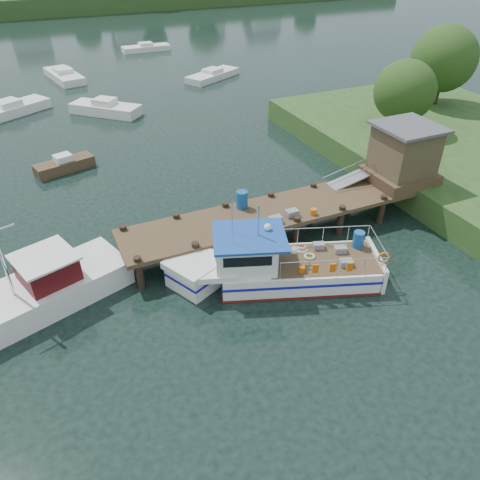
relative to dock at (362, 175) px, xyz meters
name	(u,v)px	position (x,y,z in m)	size (l,w,h in m)	color
ground_plane	(246,242)	(-6.51, -0.01, -2.24)	(160.00, 160.00, 0.00)	black
dock	(362,175)	(0.00, 0.00, 0.00)	(16.60, 3.00, 4.78)	#493622
lobster_boat	(272,265)	(-6.78, -3.16, -1.43)	(9.16, 5.22, 4.50)	silver
work_boat	(29,296)	(-16.32, -0.84, -1.52)	(8.52, 4.77, 4.52)	silver
moored_rowboat	(64,165)	(-13.42, 11.89, -1.86)	(3.76, 2.12, 1.04)	#493622
moored_far	(146,48)	(-0.01, 42.41, -1.88)	(5.68, 1.94, 0.96)	silver
moored_a	(9,110)	(-16.10, 24.41, -1.80)	(6.60, 5.12, 1.18)	silver
moored_b	(106,108)	(-8.99, 21.41, -1.77)	(5.46, 5.36, 1.26)	silver
moored_c	(213,75)	(2.78, 27.61, -1.88)	(6.34, 4.73, 0.96)	silver
moored_d	(64,75)	(-10.72, 33.38, -1.84)	(3.36, 6.72, 1.09)	silver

